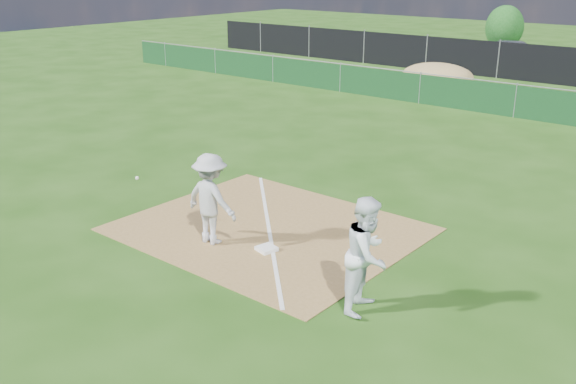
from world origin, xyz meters
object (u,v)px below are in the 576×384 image
(car_left, at_px, (516,52))
(tree_left, at_px, (504,27))
(runner, at_px, (368,255))
(first_base, at_px, (267,249))
(play_at_first, at_px, (211,199))

(car_left, relative_size, tree_left, 1.47)
(runner, height_order, car_left, runner)
(first_base, bearing_deg, play_at_first, -160.86)
(car_left, bearing_deg, runner, 179.66)
(play_at_first, height_order, car_left, play_at_first)
(runner, height_order, tree_left, tree_left)
(play_at_first, height_order, tree_left, tree_left)
(play_at_first, bearing_deg, first_base, 19.14)
(first_base, distance_m, runner, 3.01)
(first_base, relative_size, car_left, 0.08)
(first_base, xyz_separation_m, play_at_first, (-1.15, -0.40, 0.92))
(play_at_first, relative_size, car_left, 0.60)
(car_left, bearing_deg, tree_left, 11.40)
(runner, bearing_deg, first_base, 65.69)
(runner, bearing_deg, tree_left, 7.12)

